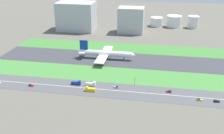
% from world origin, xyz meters
% --- Properties ---
extents(ground_plane, '(800.00, 800.00, 0.00)m').
position_xyz_m(ground_plane, '(0.00, 0.00, 0.00)').
color(ground_plane, '#5B564C').
extents(runway, '(280.00, 46.00, 0.10)m').
position_xyz_m(runway, '(0.00, 0.00, 0.05)').
color(runway, '#38383D').
rests_on(runway, ground_plane).
extents(grass_median_north, '(280.00, 36.00, 0.10)m').
position_xyz_m(grass_median_north, '(0.00, 41.00, 0.05)').
color(grass_median_north, '#3D7A33').
rests_on(grass_median_north, ground_plane).
extents(grass_median_south, '(280.00, 36.00, 0.10)m').
position_xyz_m(grass_median_south, '(0.00, -41.00, 0.05)').
color(grass_median_south, '#427F38').
rests_on(grass_median_south, ground_plane).
extents(highway, '(280.00, 28.00, 0.10)m').
position_xyz_m(highway, '(0.00, -73.00, 0.05)').
color(highway, '#4C4C4F').
rests_on(highway, ground_plane).
extents(highway_centerline, '(266.00, 0.50, 0.01)m').
position_xyz_m(highway_centerline, '(0.00, -73.00, 0.11)').
color(highway_centerline, silver).
rests_on(highway_centerline, highway).
extents(airliner, '(65.00, 56.00, 19.70)m').
position_xyz_m(airliner, '(-23.55, 0.00, 6.23)').
color(airliner, white).
rests_on(airliner, runway).
extents(car_3, '(4.40, 1.80, 2.00)m').
position_xyz_m(car_3, '(81.56, -78.00, 0.92)').
color(car_3, black).
rests_on(car_3, highway).
extents(truck_2, '(8.40, 2.50, 4.00)m').
position_xyz_m(truck_2, '(-35.03, -68.00, 1.67)').
color(truck_2, navy).
rests_on(truck_2, highway).
extents(car_0, '(4.40, 1.80, 2.00)m').
position_xyz_m(car_0, '(45.47, -68.00, 0.92)').
color(car_0, '#B2191E').
rests_on(car_0, highway).
extents(car_4, '(4.40, 1.80, 2.00)m').
position_xyz_m(car_4, '(-73.15, -78.00, 0.92)').
color(car_4, '#B2191E').
rests_on(car_4, highway).
extents(truck_0, '(8.40, 2.50, 4.00)m').
position_xyz_m(truck_0, '(-19.85, -78.00, 1.67)').
color(truck_0, yellow).
rests_on(truck_0, highway).
extents(car_1, '(4.40, 1.80, 2.00)m').
position_xyz_m(car_1, '(0.99, -68.00, 0.92)').
color(car_1, '#99999E').
rests_on(car_1, highway).
extents(truck_1, '(8.40, 2.50, 4.00)m').
position_xyz_m(truck_1, '(-21.64, -68.00, 1.67)').
color(truck_1, silver).
rests_on(truck_1, highway).
extents(car_5, '(4.40, 1.80, 2.00)m').
position_xyz_m(car_5, '(68.78, -78.00, 0.92)').
color(car_5, yellow).
rests_on(car_5, highway).
extents(traffic_light, '(0.36, 0.50, 7.20)m').
position_xyz_m(traffic_light, '(15.69, -60.01, 4.29)').
color(traffic_light, '#4C4C51').
rests_on(traffic_light, highway).
extents(terminal_building, '(54.29, 36.25, 41.39)m').
position_xyz_m(terminal_building, '(-90.00, 114.00, 20.70)').
color(terminal_building, '#B2B2B7').
rests_on(terminal_building, ground_plane).
extents(hangar_building, '(36.32, 26.35, 36.38)m').
position_xyz_m(hangar_building, '(-8.18, 114.00, 18.19)').
color(hangar_building, '#B2B2B7').
rests_on(hangar_building, ground_plane).
extents(fuel_tank_west, '(19.30, 19.30, 13.90)m').
position_xyz_m(fuel_tank_west, '(27.62, 159.00, 6.95)').
color(fuel_tank_west, silver).
rests_on(fuel_tank_west, ground_plane).
extents(fuel_tank_centre, '(22.84, 22.84, 17.49)m').
position_xyz_m(fuel_tank_centre, '(54.73, 159.00, 8.75)').
color(fuel_tank_centre, silver).
rests_on(fuel_tank_centre, ground_plane).
extents(fuel_tank_east, '(17.06, 17.06, 18.00)m').
position_xyz_m(fuel_tank_east, '(83.77, 159.00, 9.00)').
color(fuel_tank_east, silver).
rests_on(fuel_tank_east, ground_plane).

